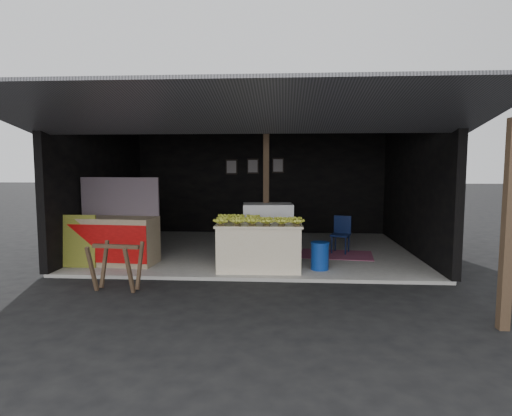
# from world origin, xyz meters

# --- Properties ---
(ground) EXTENTS (80.00, 80.00, 0.00)m
(ground) POSITION_xyz_m (0.00, 0.00, 0.00)
(ground) COLOR black
(ground) RESTS_ON ground
(concrete_slab) EXTENTS (7.00, 5.00, 0.06)m
(concrete_slab) POSITION_xyz_m (0.00, 2.50, 0.03)
(concrete_slab) COLOR gray
(concrete_slab) RESTS_ON ground
(shophouse) EXTENTS (7.40, 7.29, 3.02)m
(shophouse) POSITION_xyz_m (0.00, 2.82, 2.10)
(shophouse) COLOR black
(shophouse) RESTS_ON ground
(banana_table) EXTENTS (1.57, 0.99, 0.85)m
(banana_table) POSITION_xyz_m (0.23, 0.65, 0.49)
(banana_table) COLOR silver
(banana_table) RESTS_ON concrete_slab
(banana_pile) EXTENTS (1.45, 0.89, 0.17)m
(banana_pile) POSITION_xyz_m (0.23, 0.65, 0.99)
(banana_pile) COLOR yellow
(banana_pile) RESTS_ON banana_table
(white_crate) EXTENTS (1.06, 0.76, 1.11)m
(white_crate) POSITION_xyz_m (0.34, 1.66, 0.62)
(white_crate) COLOR white
(white_crate) RESTS_ON concrete_slab
(neighbor_stall) EXTENTS (1.66, 0.84, 1.66)m
(neighbor_stall) POSITION_xyz_m (-2.59, 0.90, 0.56)
(neighbor_stall) COLOR #998466
(neighbor_stall) RESTS_ON concrete_slab
(green_signboard) EXTENTS (0.65, 0.13, 0.98)m
(green_signboard) POSITION_xyz_m (-3.14, 0.57, 0.55)
(green_signboard) COLOR black
(green_signboard) RESTS_ON concrete_slab
(sawhorse) EXTENTS (0.76, 0.71, 0.74)m
(sawhorse) POSITION_xyz_m (-1.92, -0.68, 0.47)
(sawhorse) COLOR #4A3625
(sawhorse) RESTS_ON ground
(water_barrel) EXTENTS (0.32, 0.32, 0.48)m
(water_barrel) POSITION_xyz_m (1.33, 0.69, 0.30)
(water_barrel) COLOR navy
(water_barrel) RESTS_ON concrete_slab
(plastic_chair) EXTENTS (0.49, 0.49, 0.80)m
(plastic_chair) POSITION_xyz_m (1.93, 2.26, 0.53)
(plastic_chair) COLOR #091336
(plastic_chair) RESTS_ON concrete_slab
(magenta_rug) EXTENTS (1.62, 1.19, 0.01)m
(magenta_rug) POSITION_xyz_m (1.79, 2.00, 0.07)
(magenta_rug) COLOR maroon
(magenta_rug) RESTS_ON concrete_slab
(picture_frames) EXTENTS (1.62, 0.04, 0.46)m
(picture_frames) POSITION_xyz_m (-0.17, 4.89, 1.93)
(picture_frames) COLOR black
(picture_frames) RESTS_ON shophouse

